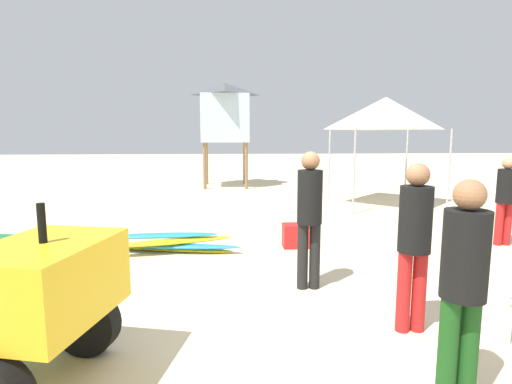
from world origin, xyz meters
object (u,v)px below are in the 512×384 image
object	(u,v)px
lifeguard_near_center	(463,278)
lifeguard_far_right	(414,236)
lifeguard_near_left	(506,195)
lifeguard_near_right	(310,210)
popup_canopy	(386,113)
cooler_box	(297,236)
lifeguard_tower	(225,113)
surfboard_pile	(168,243)

from	to	relation	value
lifeguard_near_center	lifeguard_far_right	bearing A→B (deg)	81.75
lifeguard_near_left	lifeguard_near_right	bearing A→B (deg)	-155.30
popup_canopy	cooler_box	xyz separation A→B (m)	(-3.21, -4.18, -2.40)
lifeguard_near_right	lifeguard_tower	xyz separation A→B (m)	(-1.11, 10.83, 1.84)
lifeguard_near_center	lifeguard_far_right	size ratio (longest dim) A/B	0.98
cooler_box	lifeguard_near_left	bearing A→B (deg)	-1.94
surfboard_pile	popup_canopy	size ratio (longest dim) A/B	0.86
lifeguard_near_left	popup_canopy	distance (m)	4.66
lifeguard_near_center	lifeguard_near_right	xyz separation A→B (m)	(-0.65, 2.33, 0.07)
surfboard_pile	lifeguard_near_right	distance (m)	2.91
lifeguard_near_right	lifeguard_tower	size ratio (longest dim) A/B	0.45
surfboard_pile	lifeguard_near_right	xyz separation A→B (m)	(2.09, -1.82, 0.89)
lifeguard_near_left	lifeguard_near_center	distance (m)	5.33
popup_canopy	lifeguard_tower	distance (m)	6.52
lifeguard_near_left	popup_canopy	size ratio (longest dim) A/B	0.53
lifeguard_near_left	lifeguard_near_right	world-z (taller)	lifeguard_near_right
lifeguard_near_right	lifeguard_tower	distance (m)	11.04
lifeguard_near_center	lifeguard_near_right	size ratio (longest dim) A/B	0.94
lifeguard_near_right	lifeguard_far_right	world-z (taller)	lifeguard_near_right
lifeguard_near_right	cooler_box	bearing A→B (deg)	84.48
surfboard_pile	lifeguard_near_center	world-z (taller)	lifeguard_near_center
cooler_box	lifeguard_tower	bearing A→B (deg)	98.32
surfboard_pile	lifeguard_near_right	world-z (taller)	lifeguard_near_right
cooler_box	lifeguard_near_right	bearing A→B (deg)	-95.52
surfboard_pile	lifeguard_tower	size ratio (longest dim) A/B	0.66
surfboard_pile	popup_canopy	bearing A→B (deg)	38.20
lifeguard_near_left	lifeguard_near_right	distance (m)	4.38
lifeguard_near_center	lifeguard_tower	distance (m)	13.41
surfboard_pile	popup_canopy	distance (m)	7.40
lifeguard_near_left	lifeguard_near_center	size ratio (longest dim) A/B	0.95
lifeguard_near_right	lifeguard_near_left	bearing A→B (deg)	24.70
lifeguard_near_center	popup_canopy	distance (m)	9.05
surfboard_pile	lifeguard_tower	bearing A→B (deg)	83.81
lifeguard_near_center	lifeguard_near_left	bearing A→B (deg)	51.27
lifeguard_far_right	cooler_box	xyz separation A→B (m)	(-0.62, 3.18, -0.79)
popup_canopy	lifeguard_tower	size ratio (longest dim) A/B	0.77
lifeguard_near_left	lifeguard_tower	distance (m)	10.52
lifeguard_near_right	lifeguard_tower	world-z (taller)	lifeguard_tower
surfboard_pile	cooler_box	world-z (taller)	cooler_box
lifeguard_far_right	cooler_box	bearing A→B (deg)	101.01
lifeguard_near_left	lifeguard_far_right	bearing A→B (deg)	-136.09
lifeguard_tower	lifeguard_near_right	bearing A→B (deg)	-84.16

